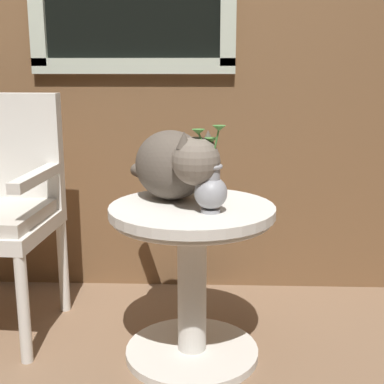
{
  "coord_description": "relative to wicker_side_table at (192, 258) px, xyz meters",
  "views": [
    {
      "loc": [
        0.23,
        -1.68,
        1.06
      ],
      "look_at": [
        0.17,
        0.14,
        0.63
      ],
      "focal_mm": 49.85,
      "sensor_mm": 36.0,
      "label": 1
    }
  ],
  "objects": [
    {
      "name": "ground_plane",
      "position": [
        -0.17,
        -0.14,
        -0.39
      ],
      "size": [
        6.0,
        6.0,
        0.0
      ],
      "primitive_type": "plane",
      "color": "#7F6047"
    },
    {
      "name": "back_wall",
      "position": [
        -0.17,
        0.69,
        0.92
      ],
      "size": [
        4.0,
        0.07,
        2.6
      ],
      "color": "brown",
      "rests_on": "ground_plane"
    },
    {
      "name": "pewter_vase_with_ivy",
      "position": [
        0.07,
        -0.09,
        0.29
      ],
      "size": [
        0.12,
        0.11,
        0.29
      ],
      "color": "#99999E",
      "rests_on": "wicker_side_table"
    },
    {
      "name": "cat",
      "position": [
        -0.07,
        0.08,
        0.33
      ],
      "size": [
        0.38,
        0.57,
        0.27
      ],
      "color": "brown",
      "rests_on": "wicker_side_table"
    },
    {
      "name": "wicker_side_table",
      "position": [
        0.0,
        0.0,
        0.0
      ],
      "size": [
        0.59,
        0.59,
        0.58
      ],
      "color": "silver",
      "rests_on": "ground_plane"
    }
  ]
}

